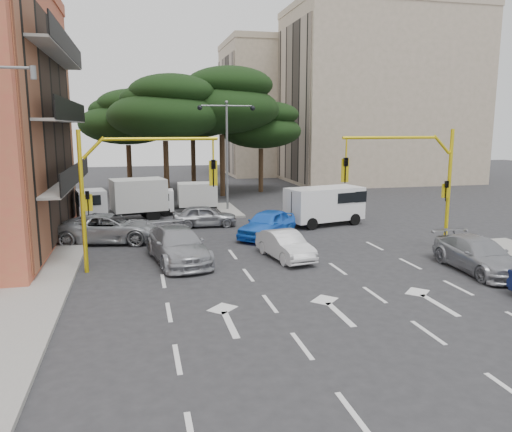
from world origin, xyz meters
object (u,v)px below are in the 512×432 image
Objects in this scene: street_lamp_center at (227,136)px; car_white_hatch at (285,245)px; signal_mast_right at (417,173)px; car_blue_compact at (267,224)px; box_truck_a at (123,201)px; car_silver_wagon at (178,245)px; car_silver_parked at (478,255)px; box_truck_b at (186,198)px; car_silver_cross_b at (204,216)px; van_white at (324,206)px; car_silver_cross_a at (110,228)px; signal_mast_left at (126,180)px.

car_white_hatch is (0.25, -13.82, -4.78)m from street_lamp_center.
signal_mast_right is 8.43m from car_blue_compact.
box_truck_a is at bearing 114.18° from car_white_hatch.
car_white_hatch is 0.73× the size of car_silver_wagon.
street_lamp_center is 1.57× the size of car_silver_parked.
box_truck_b is at bearing 124.52° from car_silver_parked.
car_silver_wagon reaches higher than car_silver_cross_b.
box_truck_a is at bearing -121.35° from van_white.
van_white is at bearing -71.37° from car_silver_cross_a.
car_silver_cross_b is at bearing 169.75° from car_blue_compact.
car_white_hatch is at bearing -160.55° from car_silver_cross_b.
signal_mast_left is 1.33× the size of car_blue_compact.
car_blue_compact is 10.34m from box_truck_a.
car_silver_wagon is at bearing 21.13° from signal_mast_left.
car_blue_compact is at bearing -141.49° from box_truck_a.
box_truck_b is at bearing -170.74° from street_lamp_center.
signal_mast_right is at bearing -140.40° from box_truck_a.
car_silver_wagon is at bearing -177.47° from box_truck_a.
signal_mast_right is 11.92m from car_silver_wagon.
car_silver_parked reaches higher than car_silver_cross_b.
van_white is (11.82, 7.50, -2.68)m from signal_mast_left.
car_blue_compact reaches higher than car_silver_parked.
car_silver_parked is at bearing -37.33° from car_white_hatch.
van_white is 12.93m from box_truck_a.
car_silver_cross_a is 0.98× the size of box_truck_a.
street_lamp_center is (6.80, 14.01, 1.54)m from signal_mast_left.
street_lamp_center reaches higher than van_white.
van_white is at bearing -52.37° from street_lamp_center.
street_lamp_center reaches higher than car_silver_wagon.
signal_mast_left is 1.07× the size of box_truck_a.
car_silver_wagon is at bearing 165.74° from car_silver_cross_b.
signal_mast_right is 4.95m from car_silver_parked.
street_lamp_center is 19.87m from car_silver_parked.
signal_mast_right reaches higher than car_white_hatch.
van_white is (9.69, 6.68, 0.42)m from car_silver_wagon.
box_truck_b is at bearing -21.22° from car_silver_cross_a.
car_silver_parked is 11.53m from van_white.
van_white reaches higher than box_truck_b.
car_silver_cross_b is 0.82× the size of van_white.
box_truck_a is at bearing 92.55° from signal_mast_left.
car_blue_compact is 1.14× the size of car_silver_cross_b.
box_truck_b is at bearing 9.53° from car_silver_cross_b.
car_silver_cross_a is at bearing -133.14° from street_lamp_center.
signal_mast_left is 14.25m from van_white.
box_truck_a reaches higher than car_silver_parked.
van_white is (4.76, 7.32, 0.56)m from car_white_hatch.
box_truck_a is (0.59, 5.83, 0.61)m from car_silver_cross_a.
car_silver_parked is (0.90, -3.69, -3.17)m from signal_mast_right.
street_lamp_center reaches higher than box_truck_a.
signal_mast_left reaches higher than car_silver_parked.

